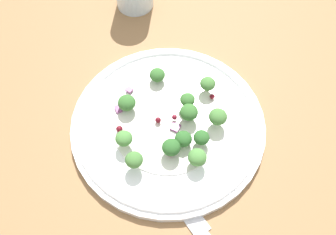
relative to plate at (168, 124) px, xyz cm
name	(u,v)px	position (x,y,z in cm)	size (l,w,h in cm)	color
ground_plane	(171,111)	(2.22, -2.62, -1.86)	(180.00, 180.00, 2.00)	olive
plate	(168,124)	(0.00, 0.00, 0.00)	(28.88, 28.88, 1.70)	white
dressing_pool	(168,122)	(0.00, 0.00, 0.44)	(16.75, 16.75, 0.20)	white
broccoli_floret_0	(208,84)	(0.27, -8.20, 2.38)	(2.35, 2.35, 2.38)	#8EB77A
broccoli_floret_1	(127,103)	(5.75, 3.07, 2.11)	(2.65, 2.65, 2.68)	#8EB77A
broccoli_floret_2	(197,157)	(-7.51, 1.30, 2.28)	(2.57, 2.57, 2.60)	#9EC684
broccoli_floret_3	(190,112)	(-1.59, -2.86, 2.39)	(2.68, 2.68, 2.71)	#8EB77A
broccoli_floret_4	(134,160)	(-2.31, 8.02, 2.56)	(2.42, 2.42, 2.45)	#8EB77A
broccoli_floret_5	(124,139)	(1.21, 7.05, 2.39)	(2.40, 2.40, 2.43)	#ADD18E
broccoli_floret_6	(157,75)	(6.86, -3.77, 1.83)	(2.42, 2.42, 2.45)	#8EB77A
broccoli_floret_7	(171,148)	(-4.09, 2.99, 2.31)	(2.57, 2.57, 2.60)	#ADD18E
broccoli_floret_8	(201,138)	(-5.67, -1.25, 2.15)	(2.27, 2.27, 2.29)	#ADD18E
broccoli_floret_9	(218,117)	(-4.94, -5.14, 2.60)	(2.65, 2.65, 2.68)	#8EB77A
broccoli_floret_10	(183,139)	(-4.06, 0.69, 1.86)	(2.45, 2.45, 2.48)	#8EB77A
broccoli_floret_11	(187,100)	(0.15, -3.93, 2.39)	(2.25, 2.25, 2.28)	#8EB77A
cranberry_0	(119,129)	(3.44, 6.32, 1.20)	(0.95, 0.95, 0.95)	maroon
cranberry_1	(174,117)	(-0.36, -0.95, 1.34)	(0.81, 0.81, 0.81)	maroon
cranberry_2	(171,153)	(-4.19, 3.05, 0.93)	(0.92, 0.92, 0.92)	maroon
cranberry_3	(158,120)	(0.93, 1.12, 1.15)	(0.89, 0.89, 0.89)	maroon
cranberry_4	(212,97)	(-1.29, -7.82, 1.08)	(0.80, 0.80, 0.80)	maroon
onion_bit_0	(118,109)	(6.52, 4.25, 0.72)	(1.27, 0.88, 0.44)	#934C84
onion_bit_1	(175,127)	(-1.47, -0.12, 0.77)	(1.29, 1.28, 0.39)	#843D75
onion_bit_2	(129,90)	(8.11, 0.92, 0.86)	(0.83, 0.98, 0.50)	#934C84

